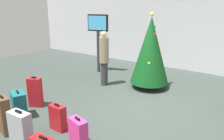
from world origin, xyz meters
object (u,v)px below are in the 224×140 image
traveller_0 (104,57)px  holiday_tree (150,50)px  suitcase_2 (21,133)px  suitcase_0 (58,118)px  suitcase_1 (19,105)px  suitcase_7 (4,116)px  suitcase_4 (35,92)px  suitcase_6 (78,134)px  flight_info_kiosk (98,33)px

traveller_0 → holiday_tree: bearing=25.6°
traveller_0 → suitcase_2: bearing=-76.1°
suitcase_2 → holiday_tree: bearing=85.0°
suitcase_0 → suitcase_1: size_ratio=0.90×
suitcase_0 → suitcase_7: suitcase_7 is taller
traveller_0 → suitcase_1: (-0.33, -2.85, -0.62)m
suitcase_1 → suitcase_4: (-0.18, 0.59, 0.07)m
traveller_0 → suitcase_1: bearing=-96.6°
suitcase_4 → suitcase_7: (0.55, -1.17, 0.01)m
suitcase_1 → suitcase_6: 1.93m
suitcase_0 → suitcase_2: (0.09, -0.91, 0.13)m
suitcase_7 → holiday_tree: bearing=73.1°
traveller_0 → suitcase_0: size_ratio=2.98×
traveller_0 → suitcase_4: size_ratio=2.18×
suitcase_2 → suitcase_7: suitcase_2 is taller
flight_info_kiosk → suitcase_1: (0.73, -3.92, -1.17)m
holiday_tree → suitcase_0: 3.49m
suitcase_6 → flight_info_kiosk: bearing=123.4°
suitcase_4 → suitcase_6: suitcase_4 is taller
suitcase_2 → suitcase_4: bearing=135.6°
holiday_tree → suitcase_2: holiday_tree is taller
flight_info_kiosk → suitcase_6: flight_info_kiosk is taller
suitcase_6 → suitcase_0: bearing=163.3°
traveller_0 → suitcase_7: (0.05, -3.43, -0.53)m
suitcase_1 → flight_info_kiosk: bearing=100.5°
suitcase_1 → suitcase_4: bearing=106.6°
suitcase_2 → traveller_0: bearing=103.9°
suitcase_2 → suitcase_7: (-0.86, 0.21, -0.01)m
holiday_tree → suitcase_4: 3.47m
flight_info_kiosk → suitcase_2: 5.21m
flight_info_kiosk → suitcase_2: size_ratio=2.58×
suitcase_2 → suitcase_6: (0.70, 0.67, -0.11)m
flight_info_kiosk → suitcase_4: 3.55m
holiday_tree → flight_info_kiosk: holiday_tree is taller
suitcase_2 → suitcase_0: bearing=95.5°
suitcase_4 → suitcase_7: 1.29m
suitcase_7 → flight_info_kiosk: bearing=103.8°
suitcase_0 → suitcase_6: 0.82m
suitcase_4 → suitcase_6: (2.11, -0.70, -0.09)m
holiday_tree → traveller_0: (-1.27, -0.61, -0.26)m
traveller_0 → suitcase_1: 2.94m
suitcase_0 → suitcase_1: bearing=-173.8°
suitcase_2 → suitcase_4: (-1.41, 1.38, -0.02)m
flight_info_kiosk → suitcase_4: bearing=-80.6°
suitcase_4 → suitcase_6: bearing=-18.5°
suitcase_0 → suitcase_2: size_ratio=0.70×
traveller_0 → suitcase_2: size_ratio=2.07×
holiday_tree → suitcase_4: bearing=-121.7°
suitcase_2 → suitcase_6: bearing=43.8°
holiday_tree → flight_info_kiosk: size_ratio=1.07×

